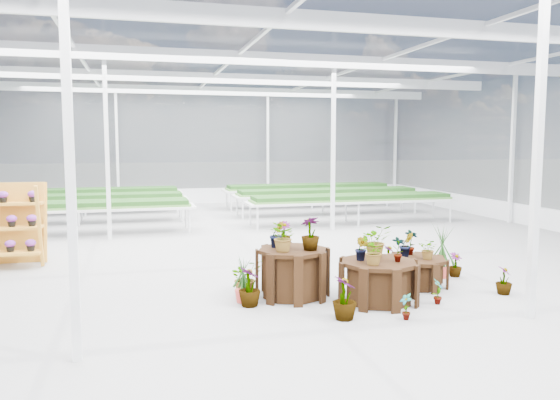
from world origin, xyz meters
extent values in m
plane|color=gray|center=(0.00, 0.00, 0.00)|extent=(24.00, 24.00, 0.00)
cylinder|color=black|center=(0.06, -2.15, 0.39)|extent=(1.28, 1.28, 0.78)
cylinder|color=black|center=(1.26, -2.75, 0.32)|extent=(1.22, 1.22, 0.64)
cylinder|color=black|center=(2.26, -2.05, 0.25)|extent=(1.26, 1.26, 0.49)
imported|color=#1A4114|center=(-0.15, -1.98, 1.00)|extent=(0.26, 0.22, 0.43)
imported|color=#1A4114|center=(0.30, -2.33, 1.05)|extent=(0.34, 0.34, 0.53)
imported|color=#1A4114|center=(-0.02, -1.88, 0.98)|extent=(0.28, 0.28, 0.40)
imported|color=#1A4114|center=(-0.14, -2.35, 1.01)|extent=(0.43, 0.47, 0.47)
imported|color=#1A4114|center=(1.01, -2.68, 0.84)|extent=(0.26, 0.27, 0.39)
imported|color=#1A4114|center=(1.52, -2.88, 0.84)|extent=(0.24, 0.25, 0.40)
imported|color=#1A4114|center=(1.36, -2.44, 0.90)|extent=(0.54, 0.50, 0.52)
imported|color=#1A4114|center=(1.05, -3.01, 0.85)|extent=(0.48, 0.48, 0.40)
imported|color=#1A4114|center=(2.14, -1.96, 0.71)|extent=(0.26, 0.21, 0.44)
imported|color=#1A4114|center=(2.42, -2.22, 0.67)|extent=(0.41, 0.41, 0.35)
imported|color=#1A4114|center=(2.32, -1.80, 0.72)|extent=(0.27, 0.29, 0.46)
imported|color=#1A4114|center=(-0.71, -2.46, 0.30)|extent=(0.45, 0.45, 0.60)
imported|color=#1A4114|center=(-0.64, -1.85, 0.29)|extent=(0.65, 0.61, 0.58)
imported|color=#1A4114|center=(0.45, -3.41, 0.31)|extent=(0.43, 0.43, 0.62)
imported|color=#1A4114|center=(1.27, -3.64, 0.18)|extent=(0.15, 0.21, 0.37)
imported|color=#1A4114|center=(2.09, -3.10, 0.20)|extent=(0.24, 0.25, 0.40)
imported|color=#1A4114|center=(3.42, -2.88, 0.23)|extent=(0.34, 0.34, 0.46)
imported|color=#1A4114|center=(3.32, -1.63, 0.22)|extent=(0.29, 0.29, 0.44)
imported|color=#1A4114|center=(2.19, -1.23, 0.29)|extent=(0.33, 0.33, 0.58)
imported|color=#1A4114|center=(0.72, -0.94, 0.27)|extent=(0.31, 0.25, 0.53)
imported|color=#1A4114|center=(0.11, -1.27, 0.27)|extent=(0.31, 0.34, 0.54)
camera|label=1|loc=(-2.30, -10.32, 2.45)|focal=35.00mm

